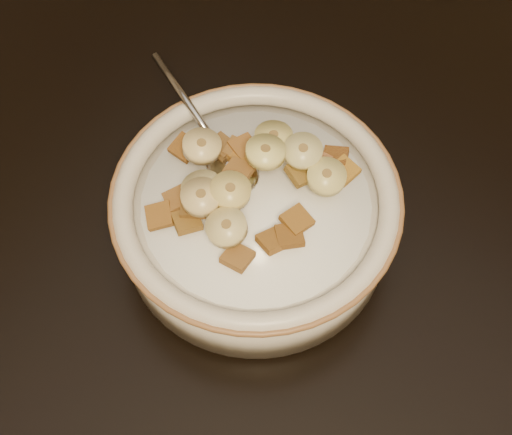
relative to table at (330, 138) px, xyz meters
The scene contains 35 objects.
floor 0.78m from the table, ahead, with size 4.00×4.50×0.10m, color #422816.
table is the anchor object (origin of this frame).
cereal_bowl 0.15m from the table, 87.44° to the right, with size 0.22×0.22×0.05m, color silver.
milk 0.16m from the table, 87.44° to the right, with size 0.18×0.18×0.00m, color white.
spoon 0.15m from the table, 101.92° to the right, with size 0.04×0.05×0.01m, color #A6A6A6.
cereal_square_0 0.18m from the table, 98.80° to the right, with size 0.02×0.02×0.01m, color #9B6119.
cereal_square_1 0.21m from the table, 82.55° to the right, with size 0.02×0.02×0.01m, color brown.
cereal_square_2 0.18m from the table, 72.07° to the right, with size 0.02×0.02×0.01m, color brown.
cereal_square_3 0.19m from the table, 72.85° to the right, with size 0.02×0.02×0.01m, color brown.
cereal_square_4 0.17m from the table, 117.56° to the right, with size 0.02×0.02×0.01m, color brown.
cereal_square_5 0.12m from the table, 71.46° to the right, with size 0.02×0.02×0.01m, color #955E35.
cereal_square_6 0.21m from the table, 97.73° to the right, with size 0.02×0.02×0.01m, color brown.
cereal_square_7 0.14m from the table, 93.98° to the right, with size 0.02×0.02×0.01m, color brown.
cereal_square_8 0.20m from the table, 103.72° to the right, with size 0.02×0.02×0.01m, color brown.
cereal_square_9 0.12m from the table, 68.63° to the right, with size 0.02×0.02×0.01m, color brown.
cereal_square_10 0.14m from the table, 76.20° to the right, with size 0.02×0.02×0.01m, color olive.
cereal_square_11 0.14m from the table, 101.77° to the right, with size 0.02×0.02×0.01m, color #995A1C.
cereal_square_12 0.11m from the table, 61.36° to the right, with size 0.02×0.02×0.01m, color brown.
cereal_square_13 0.17m from the table, 95.75° to the right, with size 0.02×0.02×0.01m, color brown.
cereal_square_14 0.15m from the table, 110.44° to the right, with size 0.02×0.02×0.01m, color brown.
cereal_square_15 0.20m from the table, 98.75° to the right, with size 0.02×0.02×0.01m, color brown.
cereal_square_16 0.14m from the table, 105.05° to the right, with size 0.02×0.02×0.01m, color brown.
cereal_square_17 0.22m from the table, 103.51° to the right, with size 0.02×0.02×0.01m, color brown.
cereal_square_18 0.14m from the table, 103.81° to the right, with size 0.02×0.02×0.01m, color brown.
cereal_square_19 0.19m from the table, 76.48° to the right, with size 0.02×0.02×0.01m, color brown.
cereal_square_20 0.12m from the table, 56.73° to the right, with size 0.02×0.02×0.01m, color #9E6619.
banana_slice_0 0.14m from the table, 65.23° to the right, with size 0.03×0.03×0.01m, color #DDCD72.
banana_slice_1 0.19m from the table, 98.90° to the right, with size 0.03×0.03×0.01m, color beige.
banana_slice_2 0.17m from the table, 110.74° to the right, with size 0.03×0.03×0.01m, color beige.
banana_slice_3 0.19m from the table, 91.96° to the right, with size 0.03×0.03×0.01m, color #CABA63.
banana_slice_4 0.14m from the table, 78.15° to the right, with size 0.03×0.03×0.01m, color #CEC17A.
banana_slice_5 0.16m from the table, 90.67° to the right, with size 0.03×0.03×0.01m, color #E3D373.
banana_slice_6 0.13m from the table, 95.54° to the right, with size 0.03×0.03×0.01m, color #E3D27B.
banana_slice_7 0.21m from the table, 87.20° to the right, with size 0.03×0.03×0.01m, color beige.
banana_slice_8 0.20m from the table, 96.90° to the right, with size 0.03×0.03×0.01m, color #D8BF82.
Camera 1 is at (0.17, -0.39, 1.29)m, focal length 50.00 mm.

